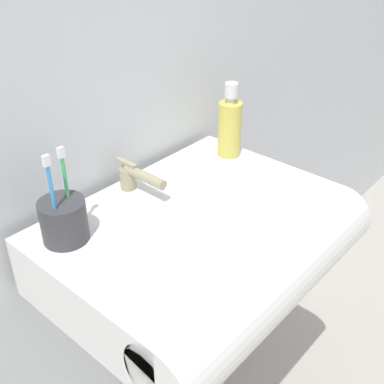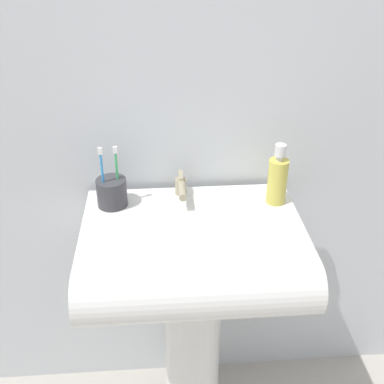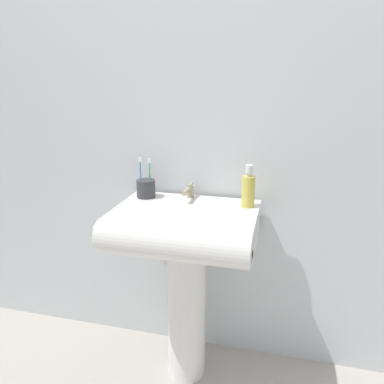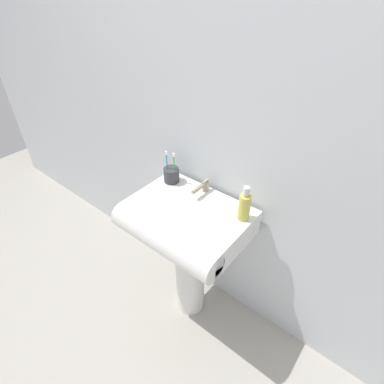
% 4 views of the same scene
% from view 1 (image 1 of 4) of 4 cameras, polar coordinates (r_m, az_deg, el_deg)
% --- Properties ---
extents(wall_back, '(5.00, 0.05, 2.40)m').
position_cam_1_polar(wall_back, '(1.04, -11.17, 18.87)').
color(wall_back, silver).
rests_on(wall_back, ground).
extents(sink_pedestal, '(0.18, 0.18, 0.72)m').
position_cam_1_polar(sink_pedestal, '(1.35, -0.22, -20.02)').
color(sink_pedestal, white).
rests_on(sink_pedestal, ground).
extents(sink_basin, '(0.62, 0.48, 0.14)m').
position_cam_1_polar(sink_basin, '(1.02, 1.95, -6.62)').
color(sink_basin, white).
rests_on(sink_basin, sink_pedestal).
extents(faucet, '(0.04, 0.14, 0.07)m').
position_cam_1_polar(faucet, '(1.06, -6.79, 1.81)').
color(faucet, tan).
rests_on(faucet, sink_basin).
extents(toothbrush_cup, '(0.09, 0.09, 0.19)m').
position_cam_1_polar(toothbrush_cup, '(0.94, -14.96, -3.20)').
color(toothbrush_cup, '#38383D').
rests_on(toothbrush_cup, sink_basin).
extents(soap_bottle, '(0.06, 0.06, 0.19)m').
position_cam_1_polar(soap_bottle, '(1.20, 4.50, 7.77)').
color(soap_bottle, gold).
rests_on(soap_bottle, sink_basin).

